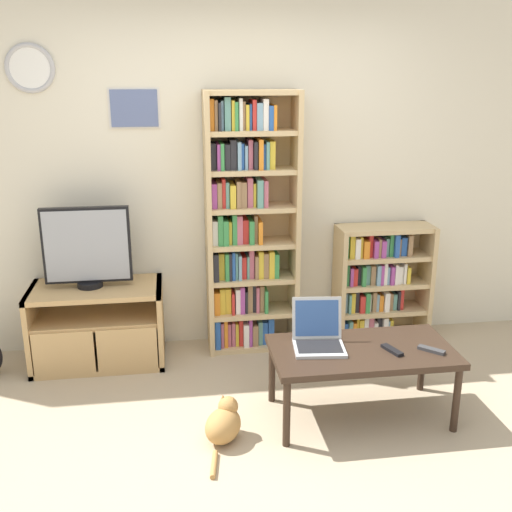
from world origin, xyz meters
The scene contains 11 objects.
ground_plane centered at (0.00, 0.00, 0.00)m, with size 18.00×18.00×0.00m, color tan.
wall_back centered at (-0.01, 1.73, 1.31)m, with size 5.95×0.09×2.60m.
tv_stand centered at (-1.03, 1.41, 0.30)m, with size 0.94×0.50×0.59m.
television centered at (-1.07, 1.44, 0.88)m, with size 0.61×0.18×0.58m.
bookshelf_tall centered at (0.08, 1.54, 0.96)m, with size 0.68×0.31×1.94m.
bookshelf_short centered at (1.12, 1.55, 0.46)m, with size 0.74×0.29×0.93m.
coffee_table centered at (0.64, 0.44, 0.41)m, with size 1.11×0.58×0.46m.
laptop centered at (0.39, 0.52, 0.53)m, with size 0.33×0.33×0.28m.
remote_near_laptop centered at (0.81, 0.38, 0.47)m, with size 0.10×0.17×0.02m.
remote_far_from_laptop centered at (1.04, 0.35, 0.47)m, with size 0.15×0.14×0.02m.
cat centered at (-0.22, 0.31, 0.11)m, with size 0.30×0.51×0.26m.
Camera 1 is at (-0.47, -2.72, 2.07)m, focal length 42.00 mm.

